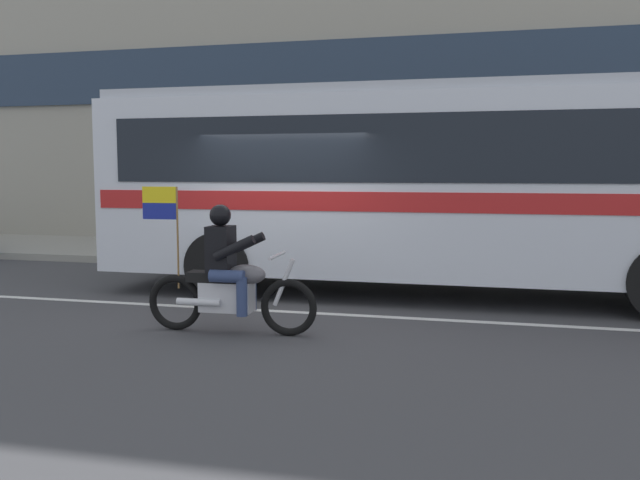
# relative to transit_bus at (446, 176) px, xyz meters

# --- Properties ---
(ground_plane) EXTENTS (60.00, 60.00, 0.00)m
(ground_plane) POSITION_rel_transit_bus_xyz_m (-2.28, -1.19, -1.88)
(ground_plane) COLOR #3D3D3F
(sidewalk_curb) EXTENTS (28.00, 3.80, 0.15)m
(sidewalk_curb) POSITION_rel_transit_bus_xyz_m (-2.28, 3.91, -1.81)
(sidewalk_curb) COLOR gray
(sidewalk_curb) RESTS_ON ground_plane
(lane_center_stripe) EXTENTS (26.60, 0.14, 0.01)m
(lane_center_stripe) POSITION_rel_transit_bus_xyz_m (-2.28, -1.79, -1.88)
(lane_center_stripe) COLOR silver
(lane_center_stripe) RESTS_ON ground_plane
(transit_bus) EXTENTS (10.71, 2.65, 3.22)m
(transit_bus) POSITION_rel_transit_bus_xyz_m (0.00, 0.00, 0.00)
(transit_bus) COLOR silver
(transit_bus) RESTS_ON ground_plane
(motorcycle_with_rider) EXTENTS (2.20, 0.64, 1.78)m
(motorcycle_with_rider) POSITION_rel_transit_bus_xyz_m (-2.37, -3.13, -1.22)
(motorcycle_with_rider) COLOR black
(motorcycle_with_rider) RESTS_ON ground_plane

